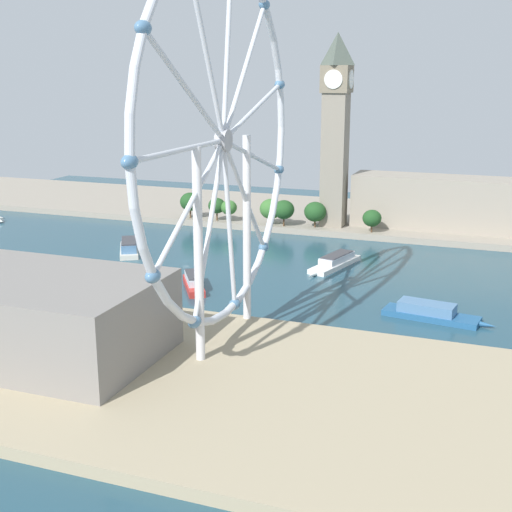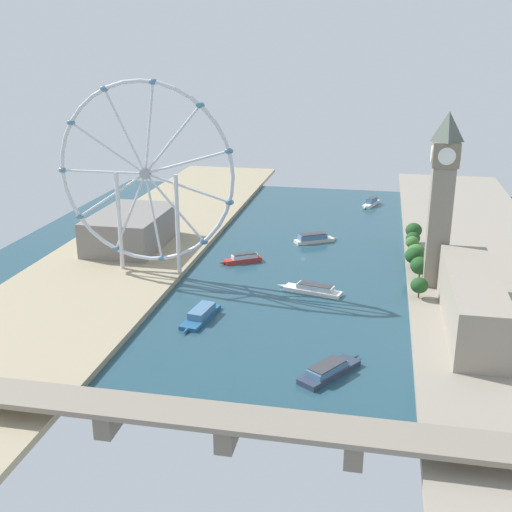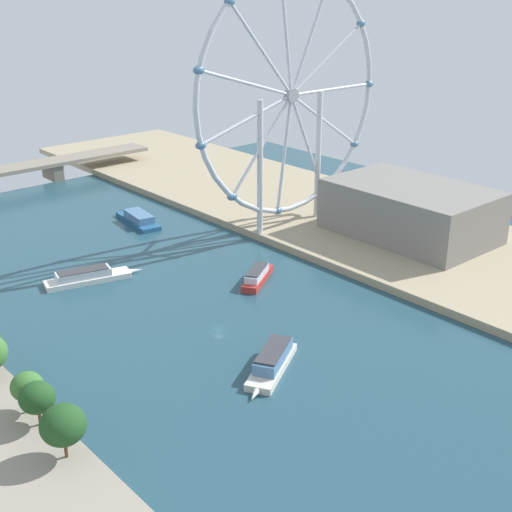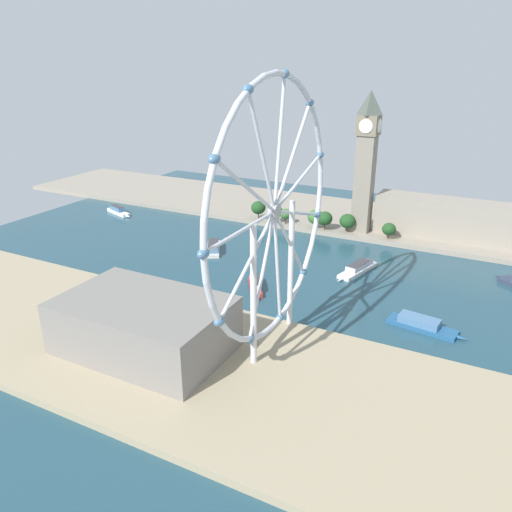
% 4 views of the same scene
% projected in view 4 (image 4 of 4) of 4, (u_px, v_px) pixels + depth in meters
% --- Properties ---
extents(ground_plane, '(384.31, 384.31, 0.00)m').
position_uv_depth(ground_plane, '(252.00, 261.00, 296.46)').
color(ground_plane, '#234756').
extents(riverbank_left, '(90.00, 520.00, 3.00)m').
position_uv_depth(riverbank_left, '(316.00, 212.00, 384.48)').
color(riverbank_left, gray).
rests_on(riverbank_left, ground_plane).
extents(riverbank_right, '(90.00, 520.00, 3.00)m').
position_uv_depth(riverbank_right, '(132.00, 343.00, 207.34)').
color(riverbank_right, tan).
rests_on(riverbank_right, ground_plane).
extents(clock_tower, '(14.05, 14.05, 91.10)m').
position_uv_depth(clock_tower, '(366.00, 161.00, 321.73)').
color(clock_tower, gray).
rests_on(clock_tower, riverbank_left).
extents(parliament_block, '(22.00, 89.31, 24.97)m').
position_uv_depth(parliament_block, '(447.00, 219.00, 322.34)').
color(parliament_block, gray).
rests_on(parliament_block, riverbank_left).
extents(tree_row_embankment, '(13.26, 104.18, 13.25)m').
position_uv_depth(tree_row_embankment, '(313.00, 217.00, 342.55)').
color(tree_row_embankment, '#513823').
rests_on(tree_row_embankment, riverbank_left).
extents(ferris_wheel, '(100.70, 3.20, 105.40)m').
position_uv_depth(ferris_wheel, '(274.00, 213.00, 186.17)').
color(ferris_wheel, silver).
rests_on(ferris_wheel, riverbank_right).
extents(riverside_hall, '(42.57, 65.96, 21.31)m').
position_uv_depth(riverside_hall, '(144.00, 325.00, 197.26)').
color(riverside_hall, gray).
rests_on(riverside_hall, riverbank_right).
extents(tour_boat_0, '(24.74, 17.58, 5.46)m').
position_uv_depth(tour_boat_0, '(255.00, 285.00, 258.72)').
color(tour_boat_0, '#B22D28').
rests_on(tour_boat_0, ground_plane).
extents(tour_boat_1, '(29.23, 19.93, 5.99)m').
position_uv_depth(tour_boat_1, '(213.00, 247.00, 310.61)').
color(tour_boat_1, beige).
rests_on(tour_boat_1, ground_plane).
extents(tour_boat_3, '(36.39, 15.02, 5.02)m').
position_uv_depth(tour_boat_3, '(358.00, 268.00, 280.44)').
color(tour_boat_3, white).
rests_on(tour_boat_3, ground_plane).
extents(tour_boat_4, '(13.79, 29.45, 5.94)m').
position_uv_depth(tour_boat_4, '(118.00, 211.00, 385.20)').
color(tour_boat_4, white).
rests_on(tour_boat_4, ground_plane).
extents(tour_boat_5, '(13.01, 35.71, 5.17)m').
position_uv_depth(tour_boat_5, '(422.00, 324.00, 221.19)').
color(tour_boat_5, '#235684').
rests_on(tour_boat_5, ground_plane).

